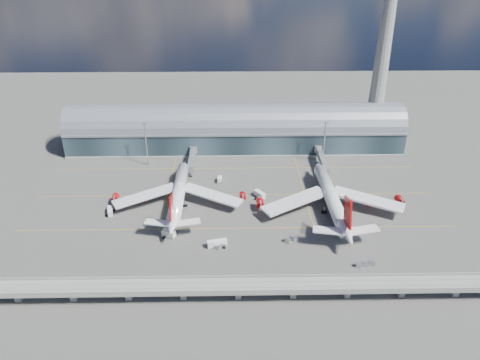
{
  "coord_description": "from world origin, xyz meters",
  "views": [
    {
      "loc": [
        -1.64,
        -185.23,
        119.97
      ],
      "look_at": [
        1.76,
        10.0,
        14.0
      ],
      "focal_mm": 35.0,
      "sensor_mm": 36.0,
      "label": 1
    }
  ],
  "objects_px": {
    "service_truck_3": "(348,227)",
    "service_truck_4": "(220,180)",
    "control_tower": "(382,61)",
    "service_truck_2": "(217,243)",
    "service_truck_1": "(169,234)",
    "service_truck_5": "(260,195)",
    "cargo_train_0": "(221,246)",
    "airliner_left": "(178,194)",
    "airliner_right": "(331,199)",
    "service_truck_0": "(110,211)",
    "cargo_train_2": "(290,239)",
    "floodlight_mast_left": "(146,143)",
    "cargo_train_1": "(366,264)",
    "floodlight_mast_right": "(324,142)"
  },
  "relations": [
    {
      "from": "service_truck_1",
      "to": "cargo_train_1",
      "type": "height_order",
      "value": "service_truck_1"
    },
    {
      "from": "floodlight_mast_right",
      "to": "service_truck_0",
      "type": "xyz_separation_m",
      "value": [
        -109.89,
        -51.9,
        -12.17
      ]
    },
    {
      "from": "service_truck_1",
      "to": "service_truck_5",
      "type": "height_order",
      "value": "service_truck_1"
    },
    {
      "from": "control_tower",
      "to": "cargo_train_2",
      "type": "height_order",
      "value": "control_tower"
    },
    {
      "from": "service_truck_0",
      "to": "cargo_train_2",
      "type": "height_order",
      "value": "service_truck_0"
    },
    {
      "from": "control_tower",
      "to": "service_truck_1",
      "type": "height_order",
      "value": "control_tower"
    },
    {
      "from": "floodlight_mast_right",
      "to": "service_truck_4",
      "type": "bearing_deg",
      "value": -160.3
    },
    {
      "from": "service_truck_0",
      "to": "service_truck_1",
      "type": "bearing_deg",
      "value": -47.36
    },
    {
      "from": "control_tower",
      "to": "service_truck_0",
      "type": "height_order",
      "value": "control_tower"
    },
    {
      "from": "control_tower",
      "to": "cargo_train_2",
      "type": "xyz_separation_m",
      "value": [
        -61.99,
        -103.11,
        -50.62
      ]
    },
    {
      "from": "service_truck_5",
      "to": "cargo_train_2",
      "type": "height_order",
      "value": "service_truck_5"
    },
    {
      "from": "service_truck_1",
      "to": "service_truck_2",
      "type": "xyz_separation_m",
      "value": [
        21.47,
        -7.42,
        -0.08
      ]
    },
    {
      "from": "cargo_train_0",
      "to": "airliner_left",
      "type": "bearing_deg",
      "value": 49.06
    },
    {
      "from": "service_truck_3",
      "to": "service_truck_5",
      "type": "height_order",
      "value": "service_truck_5"
    },
    {
      "from": "floodlight_mast_right",
      "to": "service_truck_2",
      "type": "relative_size",
      "value": 2.93
    },
    {
      "from": "service_truck_3",
      "to": "service_truck_4",
      "type": "xyz_separation_m",
      "value": [
        -58.55,
        45.88,
        -0.05
      ]
    },
    {
      "from": "airliner_left",
      "to": "service_truck_3",
      "type": "relative_size",
      "value": 11.99
    },
    {
      "from": "service_truck_2",
      "to": "cargo_train_0",
      "type": "distance_m",
      "value": 1.96
    },
    {
      "from": "service_truck_4",
      "to": "service_truck_5",
      "type": "bearing_deg",
      "value": -34.77
    },
    {
      "from": "service_truck_4",
      "to": "service_truck_5",
      "type": "height_order",
      "value": "service_truck_5"
    },
    {
      "from": "floodlight_mast_left",
      "to": "airliner_left",
      "type": "bearing_deg",
      "value": -63.68
    },
    {
      "from": "service_truck_4",
      "to": "cargo_train_2",
      "type": "bearing_deg",
      "value": -54.98
    },
    {
      "from": "airliner_right",
      "to": "service_truck_1",
      "type": "height_order",
      "value": "airliner_right"
    },
    {
      "from": "control_tower",
      "to": "service_truck_4",
      "type": "distance_m",
      "value": 117.01
    },
    {
      "from": "service_truck_2",
      "to": "service_truck_3",
      "type": "height_order",
      "value": "service_truck_2"
    },
    {
      "from": "airliner_right",
      "to": "cargo_train_2",
      "type": "relative_size",
      "value": 12.85
    },
    {
      "from": "airliner_left",
      "to": "service_truck_1",
      "type": "height_order",
      "value": "airliner_left"
    },
    {
      "from": "control_tower",
      "to": "cargo_train_0",
      "type": "height_order",
      "value": "control_tower"
    },
    {
      "from": "airliner_left",
      "to": "airliner_right",
      "type": "distance_m",
      "value": 73.5
    },
    {
      "from": "floodlight_mast_right",
      "to": "service_truck_3",
      "type": "bearing_deg",
      "value": -90.05
    },
    {
      "from": "service_truck_0",
      "to": "service_truck_2",
      "type": "height_order",
      "value": "service_truck_2"
    },
    {
      "from": "service_truck_4",
      "to": "cargo_train_2",
      "type": "height_order",
      "value": "service_truck_4"
    },
    {
      "from": "floodlight_mast_left",
      "to": "service_truck_5",
      "type": "distance_m",
      "value": 73.33
    },
    {
      "from": "floodlight_mast_left",
      "to": "service_truck_4",
      "type": "relative_size",
      "value": 5.43
    },
    {
      "from": "floodlight_mast_right",
      "to": "service_truck_1",
      "type": "distance_m",
      "value": 107.64
    },
    {
      "from": "control_tower",
      "to": "cargo_train_1",
      "type": "bearing_deg",
      "value": -105.54
    },
    {
      "from": "service_truck_2",
      "to": "service_truck_3",
      "type": "bearing_deg",
      "value": -92.19
    },
    {
      "from": "floodlight_mast_left",
      "to": "service_truck_1",
      "type": "height_order",
      "value": "floodlight_mast_left"
    },
    {
      "from": "service_truck_3",
      "to": "cargo_train_2",
      "type": "height_order",
      "value": "service_truck_3"
    },
    {
      "from": "airliner_right",
      "to": "cargo_train_2",
      "type": "bearing_deg",
      "value": -133.14
    },
    {
      "from": "service_truck_4",
      "to": "cargo_train_0",
      "type": "distance_m",
      "value": 58.56
    },
    {
      "from": "cargo_train_1",
      "to": "cargo_train_2",
      "type": "bearing_deg",
      "value": 70.68
    },
    {
      "from": "floodlight_mast_left",
      "to": "cargo_train_0",
      "type": "height_order",
      "value": "floodlight_mast_left"
    },
    {
      "from": "floodlight_mast_left",
      "to": "service_truck_1",
      "type": "distance_m",
      "value": 74.75
    },
    {
      "from": "airliner_right",
      "to": "service_truck_0",
      "type": "xyz_separation_m",
      "value": [
        -105.04,
        -1.56,
        -4.67
      ]
    },
    {
      "from": "service_truck_2",
      "to": "cargo_train_1",
      "type": "xyz_separation_m",
      "value": [
        60.01,
        -14.05,
        -0.58
      ]
    },
    {
      "from": "control_tower",
      "to": "airliner_left",
      "type": "distance_m",
      "value": 141.76
    },
    {
      "from": "service_truck_0",
      "to": "cargo_train_2",
      "type": "bearing_deg",
      "value": -30.39
    },
    {
      "from": "service_truck_0",
      "to": "cargo_train_0",
      "type": "bearing_deg",
      "value": -42.33
    },
    {
      "from": "floodlight_mast_right",
      "to": "cargo_train_1",
      "type": "height_order",
      "value": "floodlight_mast_right"
    }
  ]
}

